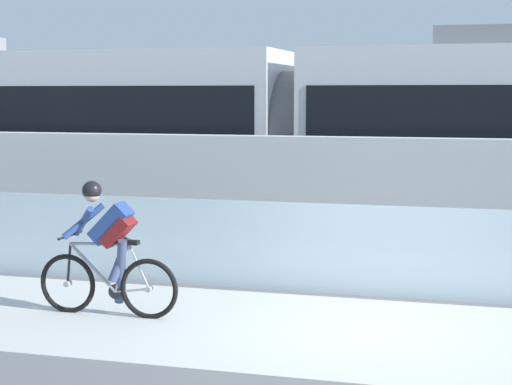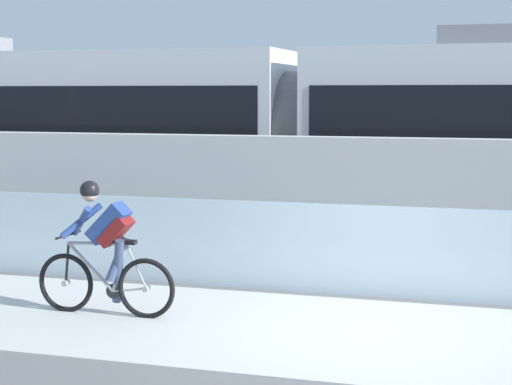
{
  "view_description": "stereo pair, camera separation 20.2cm",
  "coord_description": "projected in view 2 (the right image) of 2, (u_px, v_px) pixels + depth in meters",
  "views": [
    {
      "loc": [
        1.26,
        -9.03,
        2.63
      ],
      "look_at": [
        -1.9,
        2.35,
        1.25
      ],
      "focal_mm": 59.65,
      "sensor_mm": 36.0,
      "label": 1
    },
    {
      "loc": [
        1.45,
        -8.97,
        2.63
      ],
      "look_at": [
        -1.9,
        2.35,
        1.25
      ],
      "focal_mm": 59.65,
      "sensor_mm": 36.0,
      "label": 2
    }
  ],
  "objects": [
    {
      "name": "tram_rail_near",
      "position": [
        419.0,
        242.0,
        15.1
      ],
      "size": [
        32.0,
        0.08,
        0.01
      ],
      "primitive_type": "cube",
      "color": "#595654",
      "rests_on": "ground"
    },
    {
      "name": "tram",
      "position": [
        299.0,
        132.0,
        16.23
      ],
      "size": [
        22.56,
        2.54,
        3.81
      ],
      "color": "silver",
      "rests_on": "ground"
    },
    {
      "name": "cyclist_on_bike",
      "position": [
        105.0,
        251.0,
        10.03
      ],
      "size": [
        1.77,
        0.58,
        1.61
      ],
      "color": "black",
      "rests_on": "ground"
    },
    {
      "name": "tram_rail_far",
      "position": [
        426.0,
        230.0,
        16.46
      ],
      "size": [
        32.0,
        0.08,
        0.01
      ],
      "primitive_type": "cube",
      "color": "#595654",
      "rests_on": "ground"
    },
    {
      "name": "glass_parapet",
      "position": [
        386.0,
        252.0,
        10.95
      ],
      "size": [
        32.0,
        0.05,
        1.19
      ],
      "primitive_type": "cube",
      "color": "silver",
      "rests_on": "ground"
    },
    {
      "name": "ground_plane",
      "position": [
        362.0,
        336.0,
        9.26
      ],
      "size": [
        200.0,
        200.0,
        0.0
      ],
      "primitive_type": "plane",
      "color": "slate"
    },
    {
      "name": "concrete_barrier_wall",
      "position": [
        403.0,
        204.0,
        12.62
      ],
      "size": [
        32.0,
        0.36,
        1.98
      ],
      "primitive_type": "cube",
      "color": "silver",
      "rests_on": "ground"
    },
    {
      "name": "bike_path_deck",
      "position": [
        362.0,
        335.0,
        9.26
      ],
      "size": [
        32.0,
        3.2,
        0.01
      ],
      "primitive_type": "cube",
      "color": "silver",
      "rests_on": "ground"
    }
  ]
}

